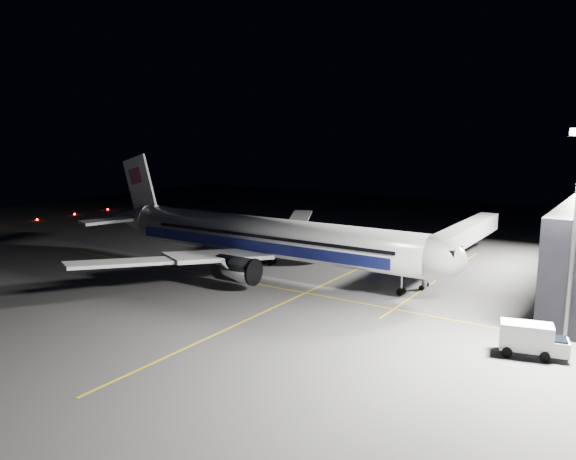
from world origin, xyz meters
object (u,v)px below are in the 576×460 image
Objects in this scene: jet_bridge at (457,238)px; safety_cone_b at (291,254)px; baggage_tug at (267,246)px; safety_cone_c at (264,258)px; safety_cone_a at (302,252)px; airliner at (262,237)px; service_truck at (532,339)px; floodlight_mast_south at (576,217)px.

safety_cone_b is at bearing -164.90° from jet_bridge.
baggage_tug is 6.76m from safety_cone_c.
airliner is at bearing -83.71° from safety_cone_a.
service_truck is 10.23× the size of safety_cone_c.
safety_cone_a is at bearing 155.55° from floodlight_mast_south.
airliner is at bearing 171.67° from floodlight_mast_south.
safety_cone_b is (5.48, -0.98, -0.57)m from baggage_tug.
airliner is at bearing 149.56° from service_truck.
safety_cone_c reaches higher than safety_cone_b.
safety_cone_a is at bearing 70.64° from safety_cone_b.
service_truck is 9.33× the size of safety_cone_a.
airliner is 100.40× the size of safety_cone_c.
baggage_tug reaches higher than safety_cone_c.
airliner is 22.88× the size of baggage_tug.
baggage_tug is (-7.69, 12.22, -4.30)m from airliner.
floodlight_mast_south is (18.00, -24.07, 7.79)m from jet_bridge.
airliner reaches higher than jet_bridge.
floodlight_mast_south is at bearing -53.21° from jet_bridge.
baggage_tug is (-46.68, 23.92, -0.74)m from service_truck.
service_truck is at bearing -110.13° from floodlight_mast_south.
floodlight_mast_south reaches higher than safety_cone_c.
baggage_tug is (-48.76, 18.23, -11.50)m from floodlight_mast_south.
jet_bridge reaches higher than safety_cone_b.
safety_cone_b is (-0.74, -2.09, -0.04)m from safety_cone_a.
baggage_tug is at bearing 159.50° from floodlight_mast_south.
floodlight_mast_south is at bearing 56.13° from service_truck.
safety_cone_a is 1.14× the size of safety_cone_b.
safety_cone_c is at bearing 164.68° from floodlight_mast_south.
safety_cone_a is 7.47m from safety_cone_c.
safety_cone_b is (-41.19, 22.94, -1.32)m from service_truck.
safety_cone_a is (-40.46, 25.03, -1.27)m from service_truck.
jet_bridge reaches higher than safety_cone_c.
service_truck reaches higher than safety_cone_c.
airliner is at bearing -78.90° from safety_cone_b.
jet_bridge is 58.56× the size of safety_cone_b.
airliner is 1.79× the size of jet_bridge.
airliner reaches higher than safety_cone_c.
jet_bridge is 51.26× the size of safety_cone_a.
service_truck is at bearing -31.75° from safety_cone_a.
airliner is at bearing -60.96° from baggage_tug.
safety_cone_b is (-43.28, 17.25, -12.08)m from floodlight_mast_south.
safety_cone_c is at bearing 123.71° from airliner.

